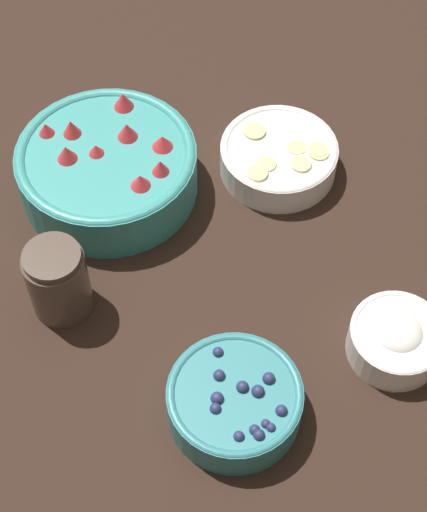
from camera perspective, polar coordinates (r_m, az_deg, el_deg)
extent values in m
plane|color=black|center=(1.15, -0.82, -0.41)|extent=(4.00, 4.00, 0.00)
cylinder|color=teal|center=(1.21, -7.06, 5.66)|extent=(0.25, 0.25, 0.07)
torus|color=teal|center=(1.18, -7.21, 6.66)|extent=(0.25, 0.25, 0.02)
cylinder|color=red|center=(1.19, -7.16, 6.31)|extent=(0.20, 0.20, 0.02)
cone|color=red|center=(1.20, -9.45, 8.37)|extent=(0.04, 0.04, 0.03)
cone|color=red|center=(1.17, -9.77, 6.72)|extent=(0.05, 0.05, 0.03)
cone|color=red|center=(1.17, -3.43, 7.55)|extent=(0.05, 0.05, 0.02)
cone|color=red|center=(1.21, -11.10, 8.26)|extent=(0.03, 0.03, 0.02)
cone|color=red|center=(1.13, -4.90, 4.95)|extent=(0.04, 0.04, 0.02)
cone|color=red|center=(1.14, -3.56, 5.90)|extent=(0.03, 0.03, 0.03)
cone|color=red|center=(1.18, -7.83, 6.97)|extent=(0.04, 0.04, 0.02)
cone|color=red|center=(1.19, -5.78, 8.24)|extent=(0.05, 0.05, 0.03)
cone|color=red|center=(1.23, -6.03, 10.21)|extent=(0.05, 0.05, 0.03)
cylinder|color=teal|center=(1.02, 1.41, -9.75)|extent=(0.16, 0.16, 0.05)
torus|color=teal|center=(1.00, 1.44, -9.18)|extent=(0.16, 0.16, 0.01)
cylinder|color=navy|center=(1.00, 1.43, -9.37)|extent=(0.13, 0.13, 0.02)
sphere|color=navy|center=(0.99, 0.24, -9.46)|extent=(0.02, 0.02, 0.02)
sphere|color=navy|center=(0.97, 3.05, -11.83)|extent=(0.01, 0.01, 0.01)
sphere|color=navy|center=(0.99, 1.94, -8.73)|extent=(0.01, 0.01, 0.01)
sphere|color=navy|center=(1.00, 3.70, -8.15)|extent=(0.02, 0.02, 0.02)
sphere|color=navy|center=(0.98, 3.50, -11.11)|extent=(0.01, 0.01, 0.01)
sphere|color=navy|center=(0.99, 2.98, -9.00)|extent=(0.02, 0.02, 0.02)
sphere|color=navy|center=(0.97, 2.76, -11.51)|extent=(0.01, 0.01, 0.01)
sphere|color=navy|center=(1.00, 0.38, -7.97)|extent=(0.01, 0.01, 0.01)
sphere|color=navy|center=(0.98, 4.55, -10.24)|extent=(0.01, 0.01, 0.01)
sphere|color=navy|center=(1.02, 0.30, -6.43)|extent=(0.01, 0.01, 0.01)
sphere|color=navy|center=(0.97, 1.70, -11.93)|extent=(0.01, 0.01, 0.01)
sphere|color=navy|center=(0.99, 4.48, -10.27)|extent=(0.01, 0.01, 0.01)
sphere|color=navy|center=(0.98, 0.13, -10.13)|extent=(0.01, 0.01, 0.01)
sphere|color=navy|center=(0.98, 3.85, -11.35)|extent=(0.01, 0.01, 0.01)
cylinder|color=white|center=(1.23, 4.35, 6.51)|extent=(0.17, 0.17, 0.05)
torus|color=white|center=(1.22, 4.41, 7.13)|extent=(0.17, 0.17, 0.01)
cylinder|color=beige|center=(1.22, 4.39, 6.91)|extent=(0.13, 0.13, 0.01)
cylinder|color=beige|center=(1.19, 3.54, 6.09)|extent=(0.03, 0.03, 0.01)
cylinder|color=beige|center=(1.22, 6.97, 7.00)|extent=(0.03, 0.03, 0.01)
cylinder|color=beige|center=(1.22, 5.66, 7.19)|extent=(0.03, 0.03, 0.00)
cylinder|color=beige|center=(1.18, 2.94, 5.49)|extent=(0.03, 0.03, 0.01)
cylinder|color=beige|center=(1.22, 7.04, 6.81)|extent=(0.03, 0.03, 0.01)
cylinder|color=beige|center=(1.20, 5.84, 6.06)|extent=(0.03, 0.03, 0.01)
cylinder|color=beige|center=(1.23, 2.75, 8.27)|extent=(0.03, 0.03, 0.01)
cylinder|color=beige|center=(1.22, 5.47, 7.15)|extent=(0.02, 0.02, 0.00)
cylinder|color=white|center=(1.08, 12.04, -5.56)|extent=(0.12, 0.12, 0.05)
torus|color=white|center=(1.06, 12.23, -5.00)|extent=(0.12, 0.12, 0.01)
cylinder|color=white|center=(1.07, 12.17, -5.19)|extent=(0.09, 0.09, 0.01)
ellipsoid|color=white|center=(1.06, 12.23, -5.00)|extent=(0.06, 0.06, 0.03)
cylinder|color=#4C3D33|center=(1.09, -10.31, -1.74)|extent=(0.08, 0.08, 0.10)
cylinder|color=#472819|center=(1.09, -10.24, -1.98)|extent=(0.06, 0.06, 0.07)
cylinder|color=#4C3D33|center=(1.04, -10.75, -0.10)|extent=(0.07, 0.07, 0.01)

